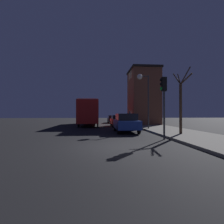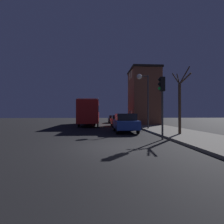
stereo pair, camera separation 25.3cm
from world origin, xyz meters
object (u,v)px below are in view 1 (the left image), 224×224
car_near_lane (126,122)px  car_far_lane (113,119)px  bus (90,111)px  bare_tree (181,102)px  car_mid_lane (118,120)px  streetlamp (143,87)px  traffic_light (164,95)px

car_near_lane → car_far_lane: 15.63m
bus → car_near_lane: bearing=-70.2°
bare_tree → car_near_lane: (-3.75, 2.67, -1.65)m
car_mid_lane → streetlamp: bearing=-69.0°
bare_tree → bus: (-7.40, 12.81, -0.47)m
bus → car_near_lane: 10.85m
streetlamp → bare_tree: bearing=-71.5°
bus → car_near_lane: size_ratio=2.53×
car_near_lane → car_far_lane: (0.19, 15.62, -0.16)m
traffic_light → car_near_lane: traffic_light is taller
bare_tree → car_mid_lane: 10.64m
bus → car_near_lane: (3.66, -10.14, -1.18)m
bus → car_mid_lane: 4.99m
bus → car_mid_lane: (3.84, -2.93, -1.27)m
traffic_light → bare_tree: size_ratio=0.77×
car_mid_lane → car_far_lane: bearing=90.0°
car_near_lane → car_far_lane: size_ratio=1.07×
streetlamp → traffic_light: 6.84m
traffic_light → car_far_lane: size_ratio=0.97×
bare_tree → car_near_lane: size_ratio=1.17×
car_mid_lane → car_far_lane: car_mid_lane is taller
car_far_lane → bus: bearing=-125.1°
streetlamp → car_near_lane: streetlamp is taller
bus → car_far_lane: 6.83m
bus → car_far_lane: bus is taller
streetlamp → car_far_lane: size_ratio=1.35×
bare_tree → car_far_lane: bare_tree is taller
traffic_light → car_mid_lane: traffic_light is taller
car_mid_lane → car_far_lane: 8.41m
car_mid_lane → car_near_lane: bearing=-91.5°
bare_tree → bus: 14.80m
bus → car_mid_lane: bearing=-37.3°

